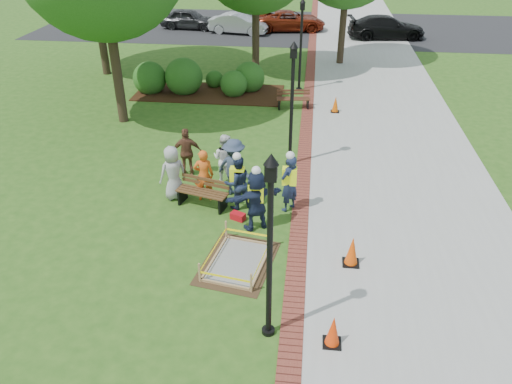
# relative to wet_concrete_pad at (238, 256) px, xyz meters

# --- Properties ---
(ground) EXTENTS (100.00, 100.00, 0.00)m
(ground) POSITION_rel_wet_concrete_pad_xyz_m (-0.25, 0.72, -0.23)
(ground) COLOR #285116
(ground) RESTS_ON ground
(sidewalk) EXTENTS (6.00, 60.00, 0.02)m
(sidewalk) POSITION_rel_wet_concrete_pad_xyz_m (4.75, 10.72, -0.22)
(sidewalk) COLOR #9E9E99
(sidewalk) RESTS_ON ground
(brick_edging) EXTENTS (0.50, 60.00, 0.03)m
(brick_edging) POSITION_rel_wet_concrete_pad_xyz_m (1.50, 10.72, -0.22)
(brick_edging) COLOR maroon
(brick_edging) RESTS_ON ground
(mulch_bed) EXTENTS (7.00, 3.00, 0.05)m
(mulch_bed) POSITION_rel_wet_concrete_pad_xyz_m (-3.25, 12.72, -0.21)
(mulch_bed) COLOR #381E0F
(mulch_bed) RESTS_ON ground
(parking_lot) EXTENTS (36.00, 12.00, 0.01)m
(parking_lot) POSITION_rel_wet_concrete_pad_xyz_m (-0.25, 27.72, -0.23)
(parking_lot) COLOR black
(parking_lot) RESTS_ON ground
(wet_concrete_pad) EXTENTS (2.08, 2.56, 0.55)m
(wet_concrete_pad) POSITION_rel_wet_concrete_pad_xyz_m (0.00, 0.00, 0.00)
(wet_concrete_pad) COLOR #47331E
(wet_concrete_pad) RESTS_ON ground
(bench_near) EXTENTS (1.64, 0.91, 0.85)m
(bench_near) POSITION_rel_wet_concrete_pad_xyz_m (-1.46, 2.62, 0.04)
(bench_near) COLOR #54361C
(bench_near) RESTS_ON ground
(bench_far) EXTENTS (1.52, 0.67, 0.79)m
(bench_far) POSITION_rel_wet_concrete_pad_xyz_m (0.84, 11.18, 0.02)
(bench_far) COLOR #522A1C
(bench_far) RESTS_ON ground
(cone_front) EXTENTS (0.39, 0.39, 0.76)m
(cone_front) POSITION_rel_wet_concrete_pad_xyz_m (2.34, -2.45, 0.13)
(cone_front) COLOR black
(cone_front) RESTS_ON ground
(cone_back) EXTENTS (0.42, 0.42, 0.83)m
(cone_back) POSITION_rel_wet_concrete_pad_xyz_m (2.86, 0.29, 0.16)
(cone_back) COLOR black
(cone_back) RESTS_ON ground
(cone_far) EXTENTS (0.36, 0.36, 0.72)m
(cone_far) POSITION_rel_wet_concrete_pad_xyz_m (2.68, 10.91, 0.11)
(cone_far) COLOR black
(cone_far) RESTS_ON ground
(toolbox) EXTENTS (0.48, 0.38, 0.21)m
(toolbox) POSITION_rel_wet_concrete_pad_xyz_m (-0.29, 2.00, -0.13)
(toolbox) COLOR #B50D17
(toolbox) RESTS_ON ground
(lamp_near) EXTENTS (0.28, 0.28, 4.26)m
(lamp_near) POSITION_rel_wet_concrete_pad_xyz_m (1.00, -2.28, 2.25)
(lamp_near) COLOR black
(lamp_near) RESTS_ON ground
(lamp_mid) EXTENTS (0.28, 0.28, 4.26)m
(lamp_mid) POSITION_rel_wet_concrete_pad_xyz_m (1.00, 5.72, 2.25)
(lamp_mid) COLOR black
(lamp_mid) RESTS_ON ground
(lamp_far) EXTENTS (0.28, 0.28, 4.26)m
(lamp_far) POSITION_rel_wet_concrete_pad_xyz_m (1.00, 13.72, 2.25)
(lamp_far) COLOR black
(lamp_far) RESTS_ON ground
(shrub_a) EXTENTS (1.59, 1.59, 1.59)m
(shrub_a) POSITION_rel_wet_concrete_pad_xyz_m (-6.10, 12.59, -0.23)
(shrub_a) COLOR #1F4F16
(shrub_a) RESTS_ON ground
(shrub_b) EXTENTS (1.79, 1.79, 1.79)m
(shrub_b) POSITION_rel_wet_concrete_pad_xyz_m (-4.47, 12.72, -0.23)
(shrub_b) COLOR #1F4F16
(shrub_b) RESTS_ON ground
(shrub_c) EXTENTS (1.27, 1.27, 1.27)m
(shrub_c) POSITION_rel_wet_concrete_pad_xyz_m (-2.04, 12.60, -0.23)
(shrub_c) COLOR #1F4F16
(shrub_c) RESTS_ON ground
(shrub_d) EXTENTS (1.49, 1.49, 1.49)m
(shrub_d) POSITION_rel_wet_concrete_pad_xyz_m (-1.41, 13.39, -0.23)
(shrub_d) COLOR #1F4F16
(shrub_d) RESTS_ON ground
(shrub_e) EXTENTS (0.87, 0.87, 0.87)m
(shrub_e) POSITION_rel_wet_concrete_pad_xyz_m (-3.18, 13.73, -0.23)
(shrub_e) COLOR #1F4F16
(shrub_e) RESTS_ON ground
(casual_person_a) EXTENTS (0.65, 0.62, 1.72)m
(casual_person_a) POSITION_rel_wet_concrete_pad_xyz_m (-2.42, 3.02, 0.62)
(casual_person_a) COLOR #9D9D9D
(casual_person_a) RESTS_ON ground
(casual_person_b) EXTENTS (0.58, 0.43, 1.67)m
(casual_person_b) POSITION_rel_wet_concrete_pad_xyz_m (-1.47, 3.01, 0.60)
(casual_person_b) COLOR #DF591A
(casual_person_b) RESTS_ON ground
(casual_person_c) EXTENTS (0.61, 0.49, 1.66)m
(casual_person_c) POSITION_rel_wet_concrete_pad_xyz_m (-1.03, 4.21, 0.60)
(casual_person_c) COLOR silver
(casual_person_c) RESTS_ON ground
(casual_person_d) EXTENTS (0.59, 0.44, 1.66)m
(casual_person_d) POSITION_rel_wet_concrete_pad_xyz_m (-2.35, 4.53, 0.60)
(casual_person_d) COLOR brown
(casual_person_d) RESTS_ON ground
(casual_person_e) EXTENTS (0.70, 0.60, 1.86)m
(casual_person_e) POSITION_rel_wet_concrete_pad_xyz_m (-0.60, 3.43, 0.70)
(casual_person_e) COLOR #303C54
(casual_person_e) RESTS_ON ground
(hivis_worker_a) EXTENTS (0.68, 0.60, 1.95)m
(hivis_worker_a) POSITION_rel_wet_concrete_pad_xyz_m (0.28, 1.65, 0.73)
(hivis_worker_a) COLOR #161D39
(hivis_worker_a) RESTS_ON ground
(hivis_worker_b) EXTENTS (0.64, 0.67, 1.92)m
(hivis_worker_b) POSITION_rel_wet_concrete_pad_xyz_m (1.13, 2.72, 0.71)
(hivis_worker_b) COLOR #17263E
(hivis_worker_b) RESTS_ON ground
(hivis_worker_c) EXTENTS (0.63, 0.56, 1.82)m
(hivis_worker_c) POSITION_rel_wet_concrete_pad_xyz_m (-0.39, 2.68, 0.67)
(hivis_worker_c) COLOR #162139
(hivis_worker_c) RESTS_ON ground
(parked_car_a) EXTENTS (2.46, 4.79, 1.50)m
(parked_car_a) POSITION_rel_wet_concrete_pad_xyz_m (-7.40, 26.35, -0.23)
(parked_car_a) COLOR #29292C
(parked_car_a) RESTS_ON ground
(parked_car_b) EXTENTS (2.61, 4.72, 1.46)m
(parked_car_b) POSITION_rel_wet_concrete_pad_xyz_m (-3.66, 25.28, -0.23)
(parked_car_b) COLOR #ABABB0
(parked_car_b) RESTS_ON ground
(parked_car_c) EXTENTS (2.59, 4.79, 1.49)m
(parked_car_c) POSITION_rel_wet_concrete_pad_xyz_m (-0.16, 26.62, -0.23)
(parked_car_c) COLOR maroon
(parked_car_c) RESTS_ON ground
(parked_car_d) EXTENTS (2.70, 5.13, 1.60)m
(parked_car_d) POSITION_rel_wet_concrete_pad_xyz_m (6.32, 24.99, -0.23)
(parked_car_d) COLOR black
(parked_car_d) RESTS_ON ground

